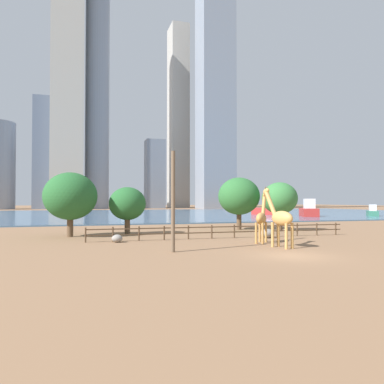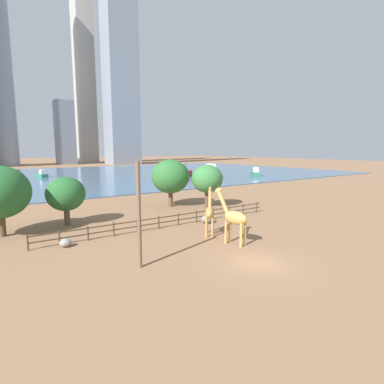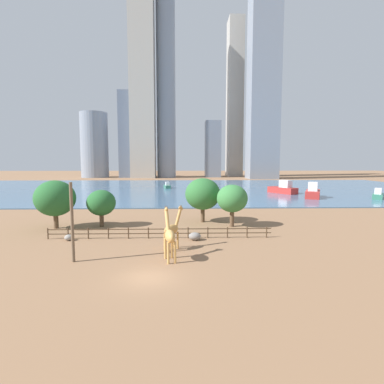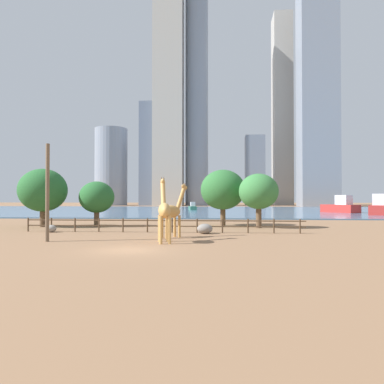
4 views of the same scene
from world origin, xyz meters
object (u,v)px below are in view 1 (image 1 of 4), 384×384
(giraffe_companion, at_px, (261,218))
(tree_right_tall, at_px, (127,204))
(boulder_near_fence, at_px, (117,238))
(utility_pole, at_px, (173,201))
(boat_ferry, at_px, (372,212))
(tree_center_broad, at_px, (280,198))
(giraffe_tall, at_px, (280,218))
(boat_tug, at_px, (309,210))
(tree_left_small, at_px, (70,196))
(boat_sailboat, at_px, (270,210))
(boat_barge, at_px, (124,211))
(tree_left_large, at_px, (239,196))
(boulder_by_pole, at_px, (267,233))

(giraffe_companion, relative_size, tree_right_tall, 0.88)
(giraffe_companion, distance_m, boulder_near_fence, 12.64)
(utility_pole, relative_size, boat_ferry, 1.21)
(tree_center_broad, xyz_separation_m, tree_right_tall, (-18.02, 0.57, -0.60))
(tree_center_broad, bearing_deg, giraffe_tall, -119.45)
(tree_right_tall, xyz_separation_m, boat_ferry, (57.56, 28.23, -2.22))
(boat_tug, bearing_deg, tree_right_tall, 151.09)
(utility_pole, height_order, boat_tug, utility_pole)
(tree_right_tall, relative_size, tree_left_small, 0.79)
(giraffe_tall, xyz_separation_m, utility_pole, (-8.59, -0.19, 1.29))
(utility_pole, bearing_deg, boat_sailboat, 56.09)
(giraffe_companion, height_order, boat_tug, giraffe_companion)
(boat_tug, bearing_deg, boulder_near_fence, 156.02)
(boulder_near_fence, distance_m, boat_barge, 66.22)
(giraffe_companion, distance_m, boat_sailboat, 59.69)
(tree_left_small, distance_m, boat_sailboat, 61.55)
(tree_left_large, relative_size, boat_barge, 1.29)
(giraffe_companion, relative_size, tree_center_broad, 0.77)
(boat_ferry, xyz_separation_m, boat_sailboat, (-18.53, 12.80, 0.39))
(giraffe_companion, xyz_separation_m, tree_left_large, (3.98, 13.96, 2.07))
(boulder_by_pole, height_order, tree_left_small, tree_left_small)
(tree_center_broad, distance_m, boat_ferry, 49.00)
(giraffe_companion, bearing_deg, tree_left_small, 96.49)
(giraffe_tall, bearing_deg, tree_left_large, -26.60)
(tree_left_large, height_order, tree_left_small, tree_left_large)
(boat_ferry, xyz_separation_m, boat_tug, (-14.64, 2.51, 0.43))
(giraffe_companion, bearing_deg, boat_tug, 1.01)
(tree_left_large, xyz_separation_m, tree_right_tall, (-14.18, -2.73, -0.89))
(giraffe_companion, height_order, boat_sailboat, giraffe_companion)
(tree_center_broad, distance_m, boat_tug, 40.07)
(giraffe_tall, relative_size, tree_center_broad, 0.83)
(boat_barge, bearing_deg, utility_pole, 164.93)
(giraffe_companion, distance_m, tree_right_tall, 15.22)
(utility_pole, relative_size, tree_center_broad, 1.23)
(tree_center_broad, height_order, boat_ferry, tree_center_broad)
(boat_ferry, relative_size, boat_sailboat, 0.67)
(boulder_near_fence, bearing_deg, boat_sailboat, 49.94)
(giraffe_companion, height_order, tree_right_tall, tree_right_tall)
(utility_pole, distance_m, tree_right_tall, 14.89)
(tree_left_small, distance_m, boat_tug, 58.23)
(boat_tug, bearing_deg, tree_center_broad, 166.99)
(tree_left_small, bearing_deg, boulder_by_pole, -19.80)
(boulder_near_fence, xyz_separation_m, boulder_by_pole, (14.36, -0.23, 0.10))
(boulder_near_fence, bearing_deg, tree_center_broad, 19.20)
(giraffe_companion, height_order, tree_left_large, tree_left_large)
(boulder_near_fence, height_order, boat_barge, boat_barge)
(boulder_near_fence, relative_size, tree_left_large, 0.14)
(boat_tug, bearing_deg, utility_pole, 163.20)
(boulder_near_fence, xyz_separation_m, tree_center_broad, (19.75, 6.88, 3.54))
(boulder_near_fence, height_order, tree_left_large, tree_left_large)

